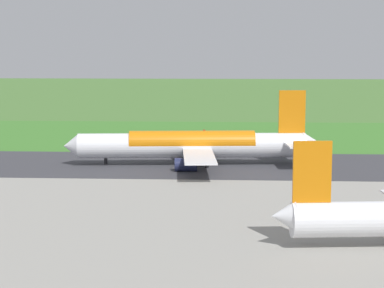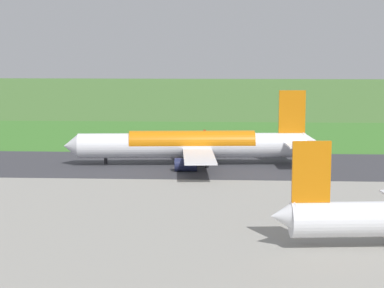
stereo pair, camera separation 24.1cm
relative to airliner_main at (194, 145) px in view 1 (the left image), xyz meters
The scene contains 8 objects.
ground_plane 15.89m from the airliner_main, ahead, with size 800.00×800.00×0.00m, color #477233.
runway_asphalt 15.88m from the airliner_main, ahead, with size 600.00×33.75×0.06m, color #38383D.
apron_concrete 67.80m from the airliner_main, 76.95° to the left, with size 440.00×110.00×0.05m, color gray.
grass_verge_foreground 48.41m from the airliner_main, 71.52° to the right, with size 600.00×80.00×0.04m, color #3C782B.
airliner_main is the anchor object (origin of this frame).
service_car_followme 51.11m from the airliner_main, 116.21° to the left, with size 2.67×4.49×1.62m.
no_stopping_sign 43.77m from the airliner_main, 90.68° to the right, with size 0.60×0.10×2.38m.
traffic_cone_orange 47.45m from the airliner_main, 82.78° to the right, with size 0.40×0.40×0.55m, color orange.
Camera 1 is at (-23.20, 147.03, 24.96)m, focal length 65.92 mm.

